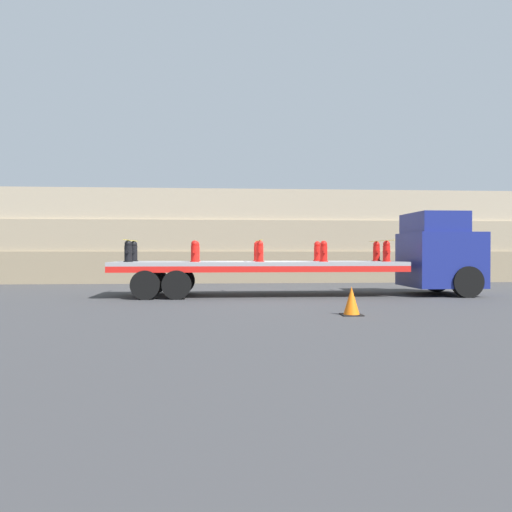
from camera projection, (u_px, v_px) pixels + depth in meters
ground_plane at (258, 296)px, 17.46m from camera, size 120.00×120.00×0.00m
rock_cliff at (246, 237)px, 25.81m from camera, size 60.00×3.30×4.63m
truck_cab at (441, 253)px, 17.93m from camera, size 2.37×2.70×2.93m
flatbed_trailer at (237, 268)px, 17.40m from camera, size 9.99×2.60×1.20m
fire_hydrant_black_near_0 at (128, 252)px, 16.58m from camera, size 0.31×0.51×0.72m
fire_hydrant_black_far_0 at (134, 252)px, 17.67m from camera, size 0.31×0.51×0.72m
fire_hydrant_red_near_1 at (195, 252)px, 16.74m from camera, size 0.31×0.51×0.72m
fire_hydrant_red_far_1 at (196, 252)px, 17.84m from camera, size 0.31×0.51×0.72m
fire_hydrant_red_near_2 at (260, 252)px, 16.90m from camera, size 0.31×0.51×0.72m
fire_hydrant_red_far_2 at (257, 252)px, 18.00m from camera, size 0.31×0.51×0.72m
fire_hydrant_red_near_3 at (324, 252)px, 17.06m from camera, size 0.31×0.51×0.72m
fire_hydrant_red_far_3 at (317, 252)px, 18.16m from camera, size 0.31×0.51×0.72m
fire_hydrant_red_near_4 at (386, 252)px, 17.22m from camera, size 0.31×0.51×0.72m
fire_hydrant_red_far_4 at (376, 252)px, 18.32m from camera, size 0.31×0.51×0.72m
cargo_strap_rear at (131, 240)px, 17.12m from camera, size 0.05×2.70×0.01m
cargo_strap_middle at (258, 241)px, 17.44m from camera, size 0.05×2.70×0.01m
cargo_strap_front at (381, 241)px, 17.77m from camera, size 0.05×2.70×0.01m
traffic_cone at (351, 301)px, 12.14m from camera, size 0.51×0.51×0.70m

